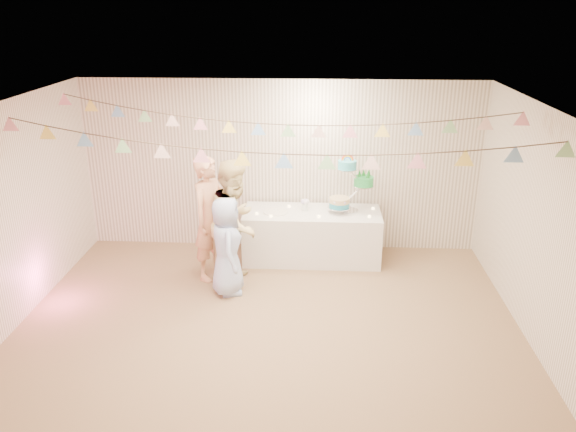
# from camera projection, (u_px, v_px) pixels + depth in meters

# --- Properties ---
(floor) EXTENTS (6.00, 6.00, 0.00)m
(floor) POSITION_uv_depth(u_px,v_px,m) (267.00, 331.00, 6.63)
(floor) COLOR brown
(floor) RESTS_ON ground
(ceiling) EXTENTS (6.00, 6.00, 0.00)m
(ceiling) POSITION_uv_depth(u_px,v_px,m) (264.00, 111.00, 5.70)
(ceiling) COLOR silver
(ceiling) RESTS_ON ground
(back_wall) EXTENTS (6.00, 6.00, 0.00)m
(back_wall) POSITION_uv_depth(u_px,v_px,m) (281.00, 166.00, 8.49)
(back_wall) COLOR silver
(back_wall) RESTS_ON ground
(front_wall) EXTENTS (6.00, 6.00, 0.00)m
(front_wall) POSITION_uv_depth(u_px,v_px,m) (232.00, 368.00, 3.83)
(front_wall) COLOR silver
(front_wall) RESTS_ON ground
(left_wall) EXTENTS (5.00, 5.00, 0.00)m
(left_wall) POSITION_uv_depth(u_px,v_px,m) (1.00, 223.00, 6.32)
(left_wall) COLOR silver
(left_wall) RESTS_ON ground
(right_wall) EXTENTS (5.00, 5.00, 0.00)m
(right_wall) POSITION_uv_depth(u_px,v_px,m) (544.00, 235.00, 6.01)
(right_wall) COLOR silver
(right_wall) RESTS_ON ground
(table) EXTENTS (2.01, 0.80, 0.75)m
(table) POSITION_uv_depth(u_px,v_px,m) (312.00, 235.00, 8.36)
(table) COLOR silver
(table) RESTS_ON floor
(cake_stand) EXTENTS (0.72, 0.42, 0.80)m
(cake_stand) POSITION_uv_depth(u_px,v_px,m) (351.00, 185.00, 8.10)
(cake_stand) COLOR silver
(cake_stand) RESTS_ON table
(cake_bottom) EXTENTS (0.31, 0.31, 0.15)m
(cake_bottom) POSITION_uv_depth(u_px,v_px,m) (340.00, 207.00, 8.16)
(cake_bottom) COLOR teal
(cake_bottom) RESTS_ON cake_stand
(cake_middle) EXTENTS (0.27, 0.27, 0.22)m
(cake_middle) POSITION_uv_depth(u_px,v_px,m) (363.00, 187.00, 8.19)
(cake_middle) COLOR green
(cake_middle) RESTS_ON cake_stand
(cake_top_tier) EXTENTS (0.25, 0.25, 0.19)m
(cake_top_tier) POSITION_uv_depth(u_px,v_px,m) (347.00, 171.00, 7.99)
(cake_top_tier) COLOR #3EB3C3
(cake_top_tier) RESTS_ON cake_stand
(platter) EXTENTS (0.36, 0.36, 0.02)m
(platter) POSITION_uv_depth(u_px,v_px,m) (276.00, 212.00, 8.20)
(platter) COLOR white
(platter) RESTS_ON table
(posy) EXTENTS (0.15, 0.15, 0.17)m
(posy) POSITION_uv_depth(u_px,v_px,m) (305.00, 205.00, 8.24)
(posy) COLOR white
(posy) RESTS_ON table
(person_adult_a) EXTENTS (0.65, 0.76, 1.75)m
(person_adult_a) POSITION_uv_depth(u_px,v_px,m) (211.00, 218.00, 7.64)
(person_adult_a) COLOR tan
(person_adult_a) RESTS_ON floor
(person_adult_b) EXTENTS (0.86, 0.99, 1.74)m
(person_adult_b) POSITION_uv_depth(u_px,v_px,m) (236.00, 223.00, 7.50)
(person_adult_b) COLOR #DCC487
(person_adult_b) RESTS_ON floor
(person_child) EXTENTS (0.56, 0.73, 1.33)m
(person_child) POSITION_uv_depth(u_px,v_px,m) (227.00, 246.00, 7.28)
(person_child) COLOR #A8BCED
(person_child) RESTS_ON floor
(bunting_back) EXTENTS (5.60, 1.10, 0.40)m
(bunting_back) POSITION_uv_depth(u_px,v_px,m) (273.00, 115.00, 6.81)
(bunting_back) COLOR pink
(bunting_back) RESTS_ON ceiling
(bunting_front) EXTENTS (5.60, 0.90, 0.36)m
(bunting_front) POSITION_uv_depth(u_px,v_px,m) (263.00, 142.00, 5.61)
(bunting_front) COLOR #72A5E5
(bunting_front) RESTS_ON ceiling
(tealight_0) EXTENTS (0.04, 0.04, 0.03)m
(tealight_0) POSITION_uv_depth(u_px,v_px,m) (257.00, 213.00, 8.12)
(tealight_0) COLOR #FFD88C
(tealight_0) RESTS_ON table
(tealight_1) EXTENTS (0.04, 0.04, 0.03)m
(tealight_1) POSITION_uv_depth(u_px,v_px,m) (289.00, 206.00, 8.40)
(tealight_1) COLOR #FFD88C
(tealight_1) RESTS_ON table
(tealight_2) EXTENTS (0.04, 0.04, 0.03)m
(tealight_2) POSITION_uv_depth(u_px,v_px,m) (319.00, 216.00, 8.01)
(tealight_2) COLOR #FFD88C
(tealight_2) RESTS_ON table
(tealight_3) EXTENTS (0.04, 0.04, 0.03)m
(tealight_3) POSITION_uv_depth(u_px,v_px,m) (336.00, 206.00, 8.40)
(tealight_3) COLOR #FFD88C
(tealight_3) RESTS_ON table
(tealight_4) EXTENTS (0.04, 0.04, 0.03)m
(tealight_4) POSITION_uv_depth(u_px,v_px,m) (369.00, 216.00, 8.01)
(tealight_4) COLOR #FFD88C
(tealight_4) RESTS_ON table
(tealight_5) EXTENTS (0.04, 0.04, 0.03)m
(tealight_5) POSITION_uv_depth(u_px,v_px,m) (373.00, 208.00, 8.31)
(tealight_5) COLOR #FFD88C
(tealight_5) RESTS_ON table
(tealight_6) EXTENTS (0.04, 0.04, 0.03)m
(tealight_6) POSITION_uv_depth(u_px,v_px,m) (271.00, 216.00, 8.01)
(tealight_6) COLOR #FFD88C
(tealight_6) RESTS_ON table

